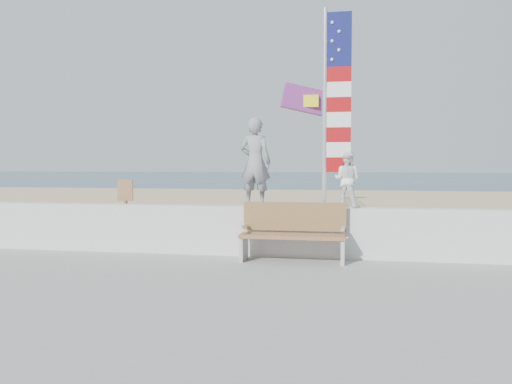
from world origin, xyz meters
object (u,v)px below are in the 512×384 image
at_px(adult, 255,162).
at_px(flag, 332,99).
at_px(child, 347,180).
at_px(bench, 293,231).

xyz_separation_m(adult, flag, (1.38, -0.00, 1.11)).
relative_size(child, flag, 0.28).
xyz_separation_m(bench, flag, (0.63, 0.45, 2.30)).
relative_size(bench, flag, 0.51).
bearing_deg(child, adult, 20.09).
xyz_separation_m(adult, bench, (0.75, -0.45, -1.19)).
height_order(adult, child, adult).
height_order(adult, bench, adult).
relative_size(adult, bench, 0.89).
height_order(adult, flag, flag).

